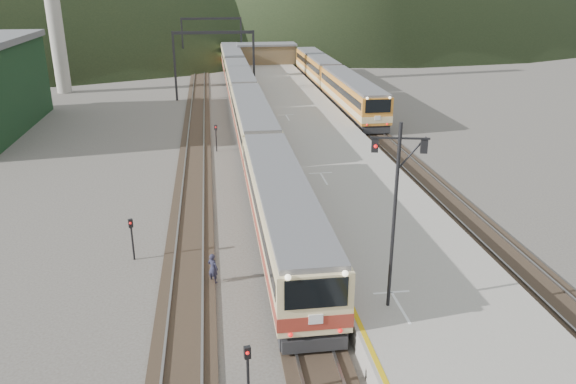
{
  "coord_description": "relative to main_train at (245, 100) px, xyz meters",
  "views": [
    {
      "loc": [
        -3.47,
        -12.95,
        13.57
      ],
      "look_at": [
        0.7,
        17.23,
        2.0
      ],
      "focal_mm": 35.0,
      "sensor_mm": 36.0,
      "label": 1
    }
  ],
  "objects": [
    {
      "name": "track_far",
      "position": [
        -5.0,
        -4.27,
        -1.93
      ],
      "size": [
        2.6,
        200.0,
        0.23
      ],
      "color": "black",
      "rests_on": "ground"
    },
    {
      "name": "second_train",
      "position": [
        11.5,
        11.18,
        0.0
      ],
      "size": [
        2.9,
        39.52,
        3.54
      ],
      "color": "orange",
      "rests_on": "track_second"
    },
    {
      "name": "main_train",
      "position": [
        0.0,
        0.0,
        0.0
      ],
      "size": [
        2.89,
        79.36,
        3.53
      ],
      "color": "beige",
      "rests_on": "track_main"
    },
    {
      "name": "track_main",
      "position": [
        0.0,
        -4.27,
        -1.93
      ],
      "size": [
        2.6,
        200.0,
        0.23
      ],
      "color": "black",
      "rests_on": "ground"
    },
    {
      "name": "track_second",
      "position": [
        11.5,
        -4.27,
        -1.93
      ],
      "size": [
        2.6,
        200.0,
        0.23
      ],
      "color": "black",
      "rests_on": "ground"
    },
    {
      "name": "station_shed",
      "position": [
        5.6,
        33.73,
        0.57
      ],
      "size": [
        9.4,
        4.4,
        3.1
      ],
      "color": "brown",
      "rests_on": "platform"
    },
    {
      "name": "short_signal_c",
      "position": [
        -7.8,
        -30.48,
        -0.53
      ],
      "size": [
        0.26,
        0.23,
        2.27
      ],
      "color": "black",
      "rests_on": "ground"
    },
    {
      "name": "platform",
      "position": [
        5.6,
        -6.27,
        -1.5
      ],
      "size": [
        8.0,
        100.0,
        1.0
      ],
      "primitive_type": "cube",
      "color": "gray",
      "rests_on": "ground"
    },
    {
      "name": "short_signal_a",
      "position": [
        -2.69,
        -41.77,
        -0.53
      ],
      "size": [
        0.25,
        0.2,
        2.27
      ],
      "color": "black",
      "rests_on": "ground"
    },
    {
      "name": "short_signal_b",
      "position": [
        -3.21,
        -11.37,
        -0.53
      ],
      "size": [
        0.26,
        0.23,
        2.27
      ],
      "color": "black",
      "rests_on": "ground"
    },
    {
      "name": "signal_mast",
      "position": [
        3.35,
        -38.0,
        3.67
      ],
      "size": [
        2.16,
        0.61,
        7.71
      ],
      "color": "black",
      "rests_on": "platform"
    },
    {
      "name": "gantry_near",
      "position": [
        -2.85,
        10.73,
        3.59
      ],
      "size": [
        9.55,
        0.25,
        8.0
      ],
      "color": "black",
      "rests_on": "ground"
    },
    {
      "name": "gantry_far",
      "position": [
        -2.85,
        35.73,
        3.59
      ],
      "size": [
        9.55,
        0.25,
        8.0
      ],
      "color": "black",
      "rests_on": "ground"
    },
    {
      "name": "worker",
      "position": [
        -3.77,
        -33.38,
        -1.25
      ],
      "size": [
        0.65,
        0.62,
        1.5
      ],
      "primitive_type": "imported",
      "rotation": [
        0.0,
        0.0,
        2.46
      ],
      "color": "#212134",
      "rests_on": "ground"
    }
  ]
}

